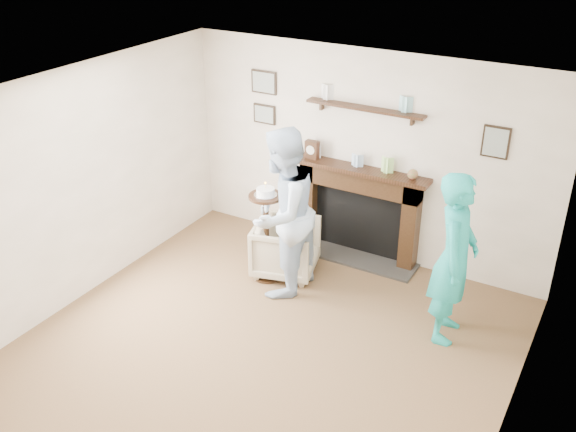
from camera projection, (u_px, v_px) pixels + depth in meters
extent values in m
plane|color=brown|center=(251.00, 364.00, 6.08)|extent=(5.00, 5.00, 0.00)
cube|color=beige|center=(364.00, 157.00, 7.45)|extent=(4.50, 0.04, 2.50)
cube|color=beige|center=(61.00, 195.00, 6.51)|extent=(0.04, 5.00, 2.50)
cube|color=beige|center=(515.00, 329.00, 4.52)|extent=(0.04, 5.00, 2.50)
cube|color=white|center=(242.00, 109.00, 4.95)|extent=(4.50, 5.00, 0.04)
cube|color=black|center=(309.00, 202.00, 7.98)|extent=(0.18, 0.20, 1.10)
cube|color=black|center=(410.00, 226.00, 7.40)|extent=(0.18, 0.20, 1.10)
cube|color=black|center=(360.00, 181.00, 7.49)|extent=(1.50, 0.20, 0.24)
cube|color=black|center=(360.00, 220.00, 7.80)|extent=(1.14, 0.06, 0.86)
cube|color=#312E2B|center=(352.00, 256.00, 7.84)|extent=(1.60, 0.44, 0.03)
cube|color=black|center=(359.00, 170.00, 7.40)|extent=(1.68, 0.26, 0.05)
cube|color=black|center=(365.00, 108.00, 7.12)|extent=(1.40, 0.15, 0.03)
cube|color=black|center=(264.00, 82.00, 7.72)|extent=(0.34, 0.03, 0.28)
cube|color=black|center=(265.00, 114.00, 7.90)|extent=(0.30, 0.03, 0.24)
cube|color=black|center=(496.00, 142.00, 6.59)|extent=(0.28, 0.03, 0.34)
cube|color=black|center=(312.00, 150.00, 7.62)|extent=(0.16, 0.09, 0.22)
cylinder|color=beige|center=(310.00, 150.00, 7.58)|extent=(0.11, 0.01, 0.11)
sphere|color=green|center=(413.00, 174.00, 7.08)|extent=(0.12, 0.12, 0.12)
imported|color=tan|center=(286.00, 272.00, 7.55)|extent=(0.86, 0.85, 0.64)
imported|color=silver|center=(282.00, 288.00, 7.24)|extent=(0.73, 0.93, 1.89)
imported|color=#1FB4A6|center=(444.00, 333.00, 6.51)|extent=(0.49, 0.69, 1.76)
cylinder|color=black|center=(267.00, 276.00, 7.44)|extent=(0.31, 0.31, 0.02)
cylinder|color=black|center=(266.00, 238.00, 7.21)|extent=(0.07, 0.07, 1.00)
cylinder|color=black|center=(266.00, 196.00, 6.98)|extent=(0.38, 0.38, 0.03)
cylinder|color=silver|center=(266.00, 195.00, 6.97)|extent=(0.25, 0.25, 0.01)
cylinder|color=white|center=(266.00, 191.00, 6.95)|extent=(0.20, 0.20, 0.07)
cylinder|color=#F7E49C|center=(265.00, 186.00, 6.92)|extent=(0.01, 0.01, 0.06)
sphere|color=orange|center=(265.00, 183.00, 6.91)|extent=(0.02, 0.02, 0.02)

